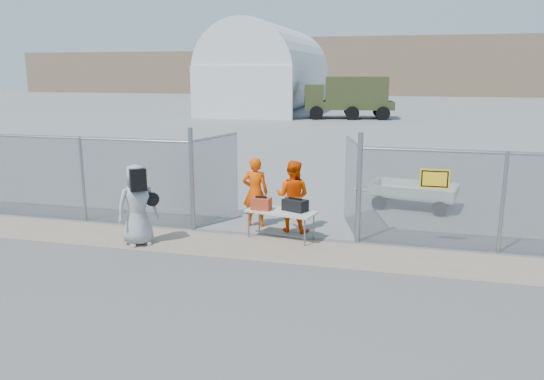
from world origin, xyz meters
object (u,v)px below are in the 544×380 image
(security_worker_left, at_px, (255,192))
(utility_trailer, at_px, (414,195))
(folding_table, at_px, (281,225))
(visitor, at_px, (137,205))
(security_worker_right, at_px, (293,196))

(security_worker_left, height_order, utility_trailer, security_worker_left)
(folding_table, distance_m, visitor, 3.26)
(security_worker_right, bearing_deg, visitor, 36.42)
(folding_table, height_order, utility_trailer, utility_trailer)
(security_worker_right, bearing_deg, utility_trailer, -127.32)
(folding_table, distance_m, security_worker_right, 0.86)
(security_worker_left, relative_size, utility_trailer, 0.58)
(folding_table, bearing_deg, utility_trailer, 63.41)
(visitor, xyz_separation_m, utility_trailer, (5.96, 4.92, -0.55))
(utility_trailer, bearing_deg, security_worker_right, -122.19)
(visitor, height_order, utility_trailer, visitor)
(folding_table, xyz_separation_m, utility_trailer, (2.98, 3.73, 0.03))
(folding_table, relative_size, visitor, 0.87)
(folding_table, height_order, security_worker_right, security_worker_right)
(security_worker_left, distance_m, utility_trailer, 4.83)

